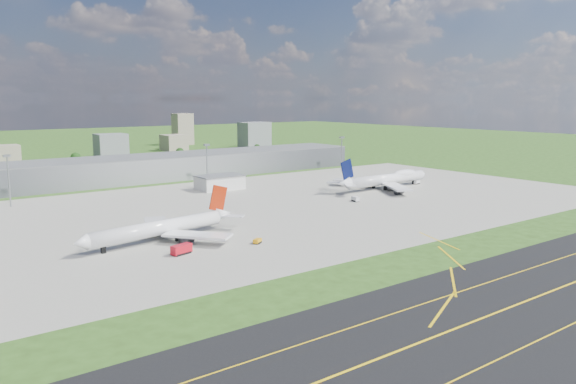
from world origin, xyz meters
TOP-DOWN VIEW (x-y plane):
  - ground at (0.00, 150.00)m, footprint 1400.00×1400.00m
  - taxiway at (0.00, -110.00)m, footprint 1400.00×60.00m
  - apron at (10.00, 40.00)m, footprint 360.00×190.00m
  - terminal at (0.00, 165.00)m, footprint 300.00×42.00m
  - ops_building at (10.00, 100.00)m, footprint 26.00×16.00m
  - mast_west at (-100.00, 115.00)m, footprint 3.50×2.00m
  - mast_center at (10.00, 115.00)m, footprint 3.50×2.00m
  - mast_east at (120.00, 115.00)m, footprint 3.50×2.00m
  - airliner_red_twin at (-67.84, 7.13)m, footprint 67.80×52.32m
  - airliner_blue_quad at (91.58, 43.90)m, footprint 76.19×59.81m
  - fire_truck at (-71.02, -14.13)m, footprint 8.08×4.72m
  - tug_yellow at (-42.06, -17.72)m, footprint 4.12×3.56m
  - van_white_near at (46.51, 23.19)m, footprint 3.28×5.36m
  - van_white_far at (119.02, 43.92)m, footprint 5.15×3.17m
  - bldg_cw at (-60.00, 340.00)m, footprint 20.00×18.00m
  - bldg_c at (20.00, 310.00)m, footprint 26.00×20.00m
  - bldg_ce at (100.00, 350.00)m, footprint 22.00×24.00m
  - bldg_e at (180.00, 320.00)m, footprint 30.00×22.00m
  - bldg_tall_e at (140.00, 410.00)m, footprint 20.00×18.00m
  - tree_c at (-20.00, 280.00)m, footprint 8.10×8.10m
  - tree_e at (70.00, 275.00)m, footprint 7.65×7.65m
  - tree_far_e at (160.00, 285.00)m, footprint 6.30×6.30m

SIDE VIEW (x-z plane):
  - ground at x=0.00m, z-range 0.00..0.00m
  - taxiway at x=0.00m, z-range 0.00..0.06m
  - apron at x=10.00m, z-range 0.00..0.08m
  - tug_yellow at x=-42.06m, z-range 0.04..1.82m
  - van_white_far at x=119.02m, z-range 0.01..2.49m
  - van_white_near at x=46.51m, z-range 0.01..2.56m
  - fire_truck at x=-71.02m, z-range 0.00..3.39m
  - ops_building at x=10.00m, z-range 0.00..8.00m
  - tree_far_e at x=160.00m, z-range 0.68..8.38m
  - airliner_red_twin at x=-67.84m, z-range -4.36..14.29m
  - tree_e at x=70.00m, z-range 0.84..10.19m
  - airliner_blue_quad at x=91.58m, z-range -4.42..15.49m
  - tree_c at x=-20.00m, z-range 0.89..10.79m
  - bldg_cw at x=-60.00m, z-range 0.00..14.00m
  - terminal at x=0.00m, z-range 0.00..15.00m
  - bldg_ce at x=100.00m, z-range 0.00..16.00m
  - bldg_c at x=20.00m, z-range 0.00..22.00m
  - bldg_e at x=180.00m, z-range 0.00..28.00m
  - mast_west at x=-100.00m, z-range 4.76..30.66m
  - mast_center at x=10.00m, z-range 4.76..30.66m
  - mast_east at x=120.00m, z-range 4.76..30.66m
  - bldg_tall_e at x=140.00m, z-range 0.00..36.00m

